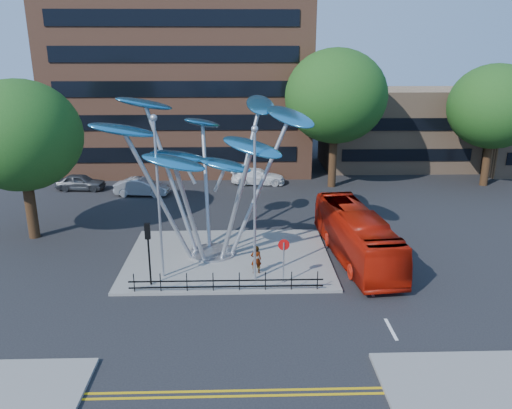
{
  "coord_description": "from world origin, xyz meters",
  "views": [
    {
      "loc": [
        -0.16,
        -21.48,
        12.15
      ],
      "look_at": [
        0.6,
        4.0,
        4.05
      ],
      "focal_mm": 35.0,
      "sensor_mm": 36.0,
      "label": 1
    }
  ],
  "objects_px": {
    "tree_far": "(494,107)",
    "parked_car_mid": "(142,187)",
    "street_lamp_right": "(255,191)",
    "street_lamp_left": "(158,184)",
    "tree_right": "(336,96)",
    "tree_left": "(21,136)",
    "pedestrian": "(256,260)",
    "parked_car_left": "(81,182)",
    "leaf_sculpture": "(208,143)",
    "traffic_light_island": "(148,241)",
    "red_bus": "(356,235)",
    "parked_car_right": "(258,177)",
    "no_entry_sign_island": "(284,254)"
  },
  "relations": [
    {
      "from": "leaf_sculpture",
      "to": "street_lamp_right",
      "type": "relative_size",
      "value": 1.53
    },
    {
      "from": "street_lamp_right",
      "to": "tree_far",
      "type": "bearing_deg",
      "value": 41.47
    },
    {
      "from": "red_bus",
      "to": "parked_car_right",
      "type": "distance_m",
      "value": 17.86
    },
    {
      "from": "tree_left",
      "to": "traffic_light_island",
      "type": "height_order",
      "value": "tree_left"
    },
    {
      "from": "leaf_sculpture",
      "to": "pedestrian",
      "type": "distance_m",
      "value": 7.13
    },
    {
      "from": "street_lamp_right",
      "to": "parked_car_mid",
      "type": "xyz_separation_m",
      "value": [
        -9.16,
        16.63,
        -4.35
      ]
    },
    {
      "from": "traffic_light_island",
      "to": "pedestrian",
      "type": "height_order",
      "value": "traffic_light_island"
    },
    {
      "from": "street_lamp_right",
      "to": "parked_car_left",
      "type": "bearing_deg",
      "value": 128.87
    },
    {
      "from": "leaf_sculpture",
      "to": "traffic_light_island",
      "type": "bearing_deg",
      "value": -125.04
    },
    {
      "from": "street_lamp_right",
      "to": "tree_right",
      "type": "bearing_deg",
      "value": 68.46
    },
    {
      "from": "tree_far",
      "to": "street_lamp_left",
      "type": "xyz_separation_m",
      "value": [
        -26.5,
        -18.5,
        -1.75
      ]
    },
    {
      "from": "tree_right",
      "to": "tree_far",
      "type": "distance_m",
      "value": 14.03
    },
    {
      "from": "no_entry_sign_island",
      "to": "street_lamp_left",
      "type": "bearing_deg",
      "value": 171.39
    },
    {
      "from": "tree_right",
      "to": "tree_far",
      "type": "height_order",
      "value": "tree_right"
    },
    {
      "from": "parked_car_right",
      "to": "parked_car_mid",
      "type": "bearing_deg",
      "value": 112.63
    },
    {
      "from": "tree_left",
      "to": "street_lamp_left",
      "type": "relative_size",
      "value": 1.17
    },
    {
      "from": "leaf_sculpture",
      "to": "no_entry_sign_island",
      "type": "relative_size",
      "value": 5.19
    },
    {
      "from": "tree_right",
      "to": "parked_car_left",
      "type": "distance_m",
      "value": 23.56
    },
    {
      "from": "tree_right",
      "to": "parked_car_right",
      "type": "height_order",
      "value": "tree_right"
    },
    {
      "from": "tree_left",
      "to": "pedestrian",
      "type": "bearing_deg",
      "value": -23.3
    },
    {
      "from": "tree_far",
      "to": "pedestrian",
      "type": "distance_m",
      "value": 28.81
    },
    {
      "from": "tree_far",
      "to": "pedestrian",
      "type": "relative_size",
      "value": 6.66
    },
    {
      "from": "street_lamp_right",
      "to": "parked_car_right",
      "type": "distance_m",
      "value": 20.49
    },
    {
      "from": "tree_far",
      "to": "parked_car_mid",
      "type": "height_order",
      "value": "tree_far"
    },
    {
      "from": "tree_far",
      "to": "red_bus",
      "type": "distance_m",
      "value": 22.95
    },
    {
      "from": "street_lamp_right",
      "to": "street_lamp_left",
      "type": "bearing_deg",
      "value": 174.29
    },
    {
      "from": "street_lamp_left",
      "to": "no_entry_sign_island",
      "type": "relative_size",
      "value": 3.59
    },
    {
      "from": "pedestrian",
      "to": "parked_car_mid",
      "type": "distance_m",
      "value": 18.41
    },
    {
      "from": "street_lamp_left",
      "to": "pedestrian",
      "type": "height_order",
      "value": "street_lamp_left"
    },
    {
      "from": "no_entry_sign_island",
      "to": "parked_car_left",
      "type": "height_order",
      "value": "no_entry_sign_island"
    },
    {
      "from": "tree_right",
      "to": "tree_left",
      "type": "height_order",
      "value": "tree_right"
    },
    {
      "from": "leaf_sculpture",
      "to": "street_lamp_left",
      "type": "xyz_separation_m",
      "value": [
        -2.43,
        -3.18,
        -1.52
      ]
    },
    {
      "from": "tree_left",
      "to": "parked_car_mid",
      "type": "xyz_separation_m",
      "value": [
        5.34,
        9.63,
        -6.05
      ]
    },
    {
      "from": "street_lamp_left",
      "to": "parked_car_left",
      "type": "height_order",
      "value": "street_lamp_left"
    },
    {
      "from": "street_lamp_right",
      "to": "parked_car_mid",
      "type": "distance_m",
      "value": 19.48
    },
    {
      "from": "tree_right",
      "to": "leaf_sculpture",
      "type": "xyz_separation_m",
      "value": [
        -10.07,
        -15.32,
        -1.16
      ]
    },
    {
      "from": "tree_far",
      "to": "red_bus",
      "type": "bearing_deg",
      "value": -133.81
    },
    {
      "from": "tree_left",
      "to": "tree_far",
      "type": "bearing_deg",
      "value": 18.43
    },
    {
      "from": "tree_left",
      "to": "pedestrian",
      "type": "xyz_separation_m",
      "value": [
        14.59,
        -6.28,
        -5.83
      ]
    },
    {
      "from": "tree_far",
      "to": "street_lamp_left",
      "type": "bearing_deg",
      "value": -145.08
    },
    {
      "from": "tree_right",
      "to": "pedestrian",
      "type": "distance_m",
      "value": 20.96
    },
    {
      "from": "pedestrian",
      "to": "street_lamp_right",
      "type": "bearing_deg",
      "value": 75.87
    },
    {
      "from": "leaf_sculpture",
      "to": "parked_car_mid",
      "type": "xyz_separation_m",
      "value": [
        -6.59,
        12.95,
        -6.13
      ]
    },
    {
      "from": "leaf_sculpture",
      "to": "no_entry_sign_island",
      "type": "xyz_separation_m",
      "value": [
        4.07,
        -4.16,
        -5.06
      ]
    },
    {
      "from": "street_lamp_left",
      "to": "pedestrian",
      "type": "bearing_deg",
      "value": 2.43
    },
    {
      "from": "traffic_light_island",
      "to": "pedestrian",
      "type": "distance_m",
      "value": 5.96
    },
    {
      "from": "parked_car_left",
      "to": "street_lamp_right",
      "type": "bearing_deg",
      "value": -136.96
    },
    {
      "from": "parked_car_right",
      "to": "red_bus",
      "type": "bearing_deg",
      "value": -158.87
    },
    {
      "from": "parked_car_left",
      "to": "parked_car_right",
      "type": "xyz_separation_m",
      "value": [
        15.74,
        1.53,
        -0.01
      ]
    },
    {
      "from": "tree_right",
      "to": "pedestrian",
      "type": "height_order",
      "value": "tree_right"
    }
  ]
}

